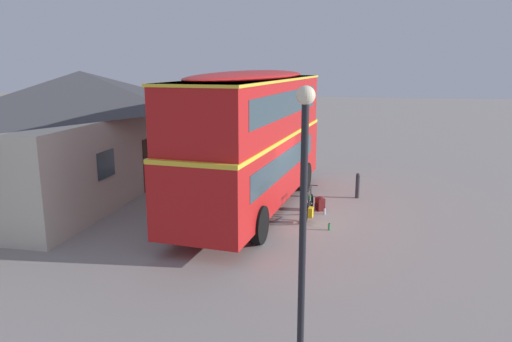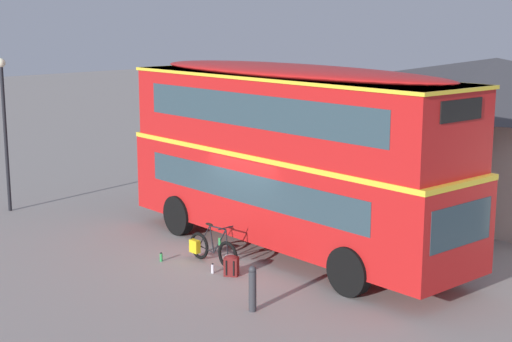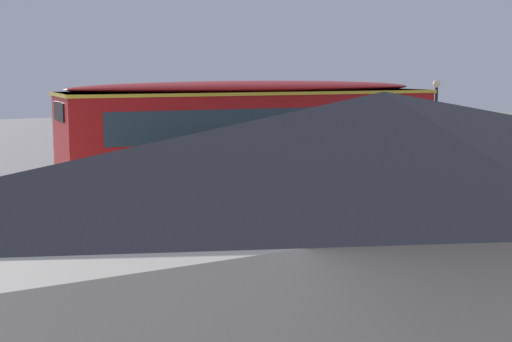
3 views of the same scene
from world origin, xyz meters
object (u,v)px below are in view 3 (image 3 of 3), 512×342
(street_lamp, at_px, (435,130))
(kerb_bollard, at_px, (131,224))
(water_bottle_clear_plastic, at_px, (217,235))
(water_bottle_green_metal, at_px, (258,228))
(double_decker_bus, at_px, (252,162))
(touring_bicycle, at_px, (241,227))
(backpack_on_ground, at_px, (206,233))

(street_lamp, xyz_separation_m, kerb_bollard, (11.28, -0.85, -2.41))
(water_bottle_clear_plastic, distance_m, street_lamp, 9.38)
(water_bottle_green_metal, height_order, street_lamp, street_lamp)
(double_decker_bus, relative_size, water_bottle_green_metal, 46.85)
(touring_bicycle, relative_size, water_bottle_green_metal, 7.88)
(kerb_bollard, bearing_deg, double_decker_bus, 120.94)
(touring_bicycle, height_order, kerb_bollard, touring_bicycle)
(backpack_on_ground, height_order, kerb_bollard, kerb_bollard)
(kerb_bollard, bearing_deg, water_bottle_green_metal, 168.13)
(double_decker_bus, height_order, street_lamp, double_decker_bus)
(double_decker_bus, height_order, backpack_on_ground, double_decker_bus)
(double_decker_bus, height_order, touring_bicycle, double_decker_bus)
(backpack_on_ground, xyz_separation_m, kerb_bollard, (1.89, -1.27, 0.25))
(backpack_on_ground, height_order, water_bottle_green_metal, backpack_on_ground)
(touring_bicycle, bearing_deg, double_decker_bus, 69.45)
(kerb_bollard, bearing_deg, backpack_on_ground, 146.22)
(touring_bicycle, bearing_deg, water_bottle_clear_plastic, -40.31)
(double_decker_bus, height_order, water_bottle_green_metal, double_decker_bus)
(street_lamp, relative_size, kerb_bollard, 4.86)
(backpack_on_ground, relative_size, kerb_bollard, 0.51)
(water_bottle_clear_plastic, bearing_deg, double_decker_bus, 85.85)
(touring_bicycle, xyz_separation_m, backpack_on_ground, (1.01, -0.29, -0.12))
(water_bottle_clear_plastic, bearing_deg, street_lamp, -178.57)
(touring_bicycle, relative_size, street_lamp, 0.37)
(double_decker_bus, bearing_deg, backpack_on_ground, -83.76)
(backpack_on_ground, relative_size, water_bottle_green_metal, 2.20)
(street_lamp, bearing_deg, touring_bicycle, 4.84)
(backpack_on_ground, relative_size, street_lamp, 0.10)
(double_decker_bus, distance_m, kerb_bollard, 4.69)
(touring_bicycle, relative_size, water_bottle_clear_plastic, 7.30)
(double_decker_bus, bearing_deg, kerb_bollard, -59.06)
(water_bottle_clear_plastic, xyz_separation_m, street_lamp, (-8.95, -0.22, 2.79))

